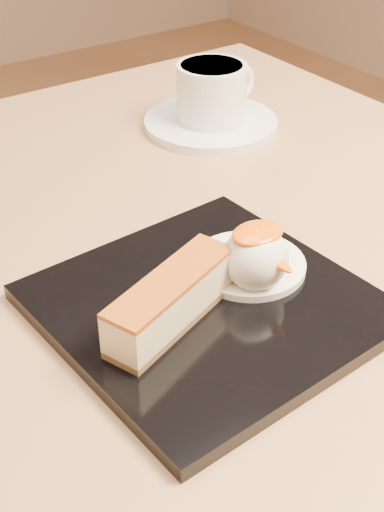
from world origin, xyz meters
TOP-DOWN VIEW (x-y plane):
  - table at (0.00, 0.00)m, footprint 0.80×0.80m
  - dessert_plate at (-0.01, -0.08)m, footprint 0.23×0.23m
  - cheesecake at (-0.04, -0.09)m, footprint 0.12×0.07m
  - cream_smear at (0.04, -0.07)m, footprint 0.09×0.09m
  - ice_cream_scoop at (0.03, -0.09)m, footprint 0.05×0.05m
  - mango_sauce at (0.03, -0.08)m, footprint 0.04×0.03m
  - mint_sprig at (0.01, -0.04)m, footprint 0.03×0.02m
  - saucer at (0.19, 0.18)m, footprint 0.15×0.15m
  - coffee_cup at (0.19, 0.19)m, footprint 0.10×0.08m

SIDE VIEW (x-z plane):
  - table at x=0.00m, z-range 0.20..0.92m
  - saucer at x=0.19m, z-range 0.72..0.73m
  - dessert_plate at x=-0.01m, z-range 0.72..0.73m
  - cream_smear at x=0.04m, z-range 0.73..0.74m
  - mint_sprig at x=0.01m, z-range 0.74..0.74m
  - cheesecake at x=-0.04m, z-range 0.73..0.77m
  - ice_cream_scoop at x=0.03m, z-range 0.73..0.78m
  - coffee_cup at x=0.19m, z-range 0.73..0.79m
  - mango_sauce at x=0.03m, z-range 0.77..0.78m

